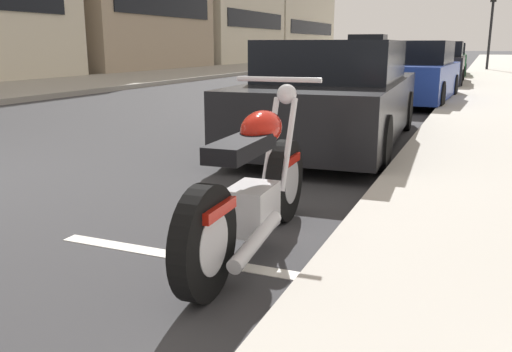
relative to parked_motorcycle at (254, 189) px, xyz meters
The scene contains 9 objects.
sidewalk_far_curb 16.22m from the parked_motorcycle, 43.75° to the left, with size 120.00×5.00×0.14m, color gray.
parking_stall_stripe 0.55m from the parked_motorcycle, 144.01° to the left, with size 0.12×2.20×0.01m, color silver.
parked_motorcycle is the anchor object (origin of this frame).
parked_car_at_intersection 4.14m from the parked_motorcycle, ahead, with size 4.75×2.00×1.39m.
parked_car_far_down_curb 9.93m from the parked_motorcycle, ahead, with size 4.21×2.05×1.42m.
parked_car_second_in_row 15.72m from the parked_motorcycle, ahead, with size 4.21×1.94×1.44m.
parked_car_across_street 21.14m from the parked_motorcycle, ahead, with size 4.38×2.02×1.40m.
crossing_truck 29.45m from the parked_motorcycle, ahead, with size 2.12×5.31×1.91m.
traffic_signal_near_corner 26.87m from the parked_motorcycle, ahead, with size 0.36×0.28×4.07m.
Camera 1 is at (-2.81, -5.47, 1.33)m, focal length 37.76 mm.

